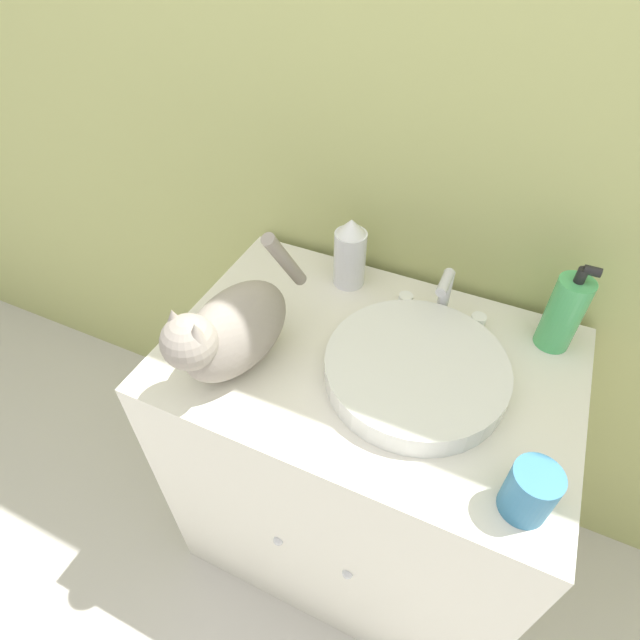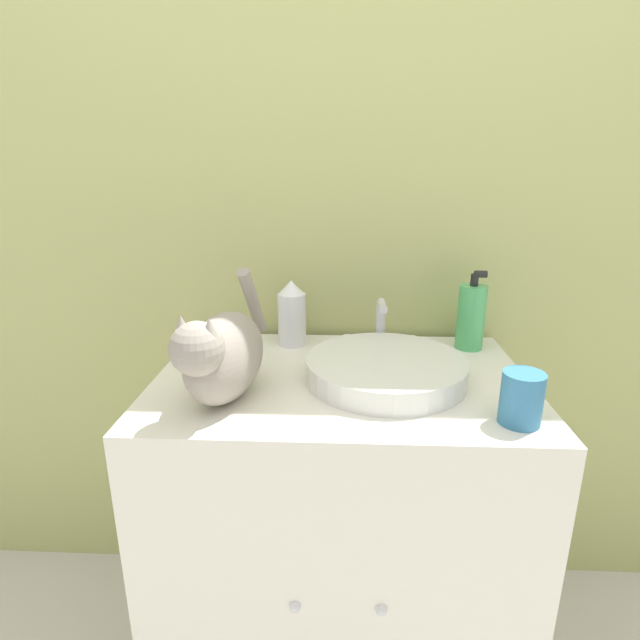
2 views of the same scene
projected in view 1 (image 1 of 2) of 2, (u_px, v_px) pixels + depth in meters
ground_plane at (314, 617)px, 1.40m from camera, size 8.00×8.00×0.00m
wall_back at (448, 80)px, 0.93m from camera, size 6.00×0.05×2.50m
vanity_cabinet at (359, 460)px, 1.30m from camera, size 0.84×0.58×0.81m
sink_basin at (415, 370)px, 0.97m from camera, size 0.35×0.35×0.05m
faucet at (443, 300)px, 1.06m from camera, size 0.19×0.09×0.14m
cat at (231, 331)px, 0.94m from camera, size 0.18×0.37×0.25m
soap_bottle at (564, 313)px, 0.99m from camera, size 0.07×0.07×0.21m
spray_bottle at (350, 253)px, 1.14m from camera, size 0.07×0.07×0.17m
cup at (530, 492)px, 0.76m from camera, size 0.08×0.08×0.10m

